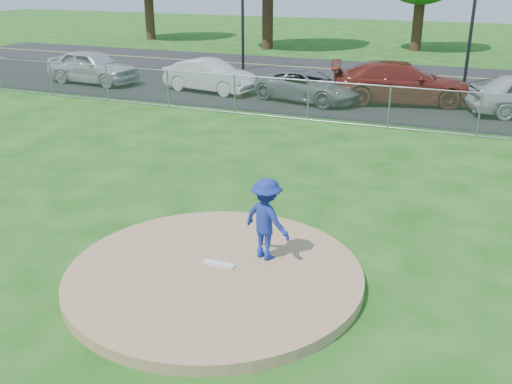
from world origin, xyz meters
The scene contains 13 objects.
ground centered at (0.00, 10.00, 0.00)m, with size 120.00×120.00×0.00m, color #164B10.
pitchers_mound centered at (0.00, 0.00, 0.10)m, with size 5.40×5.40×0.20m, color #9F7B57.
pitching_rubber centered at (0.00, 0.20, 0.22)m, with size 0.60×0.15×0.04m, color white.
chain_link_fence centered at (0.00, 12.00, 0.75)m, with size 40.00×0.06×1.50m, color gray.
parking_lot centered at (0.00, 16.50, 0.01)m, with size 50.00×8.00×0.01m, color black.
street centered at (0.00, 24.00, 0.00)m, with size 60.00×7.00×0.01m, color black.
traffic_signal_left centered at (-8.76, 22.00, 3.36)m, with size 1.28×0.20×5.60m.
pitcher centered at (0.69, 0.83, 0.99)m, with size 1.02×0.59×1.58m, color navy.
traffic_cone centered at (-6.12, 15.00, 0.31)m, with size 0.31×0.31×0.60m, color orange.
parked_car_silver centered at (-14.19, 15.20, 0.82)m, with size 1.92×4.78×1.63m, color #B8B7BC.
parked_car_white centered at (-7.84, 15.50, 0.74)m, with size 1.54×4.42×1.45m, color silver.
parked_car_gray centered at (-3.00, 15.24, 0.66)m, with size 2.14×4.65×1.29m, color slate.
parked_car_darkred centered at (0.71, 16.39, 0.87)m, with size 2.40×5.91×1.72m, color maroon.
Camera 1 is at (4.17, -8.17, 5.29)m, focal length 40.00 mm.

